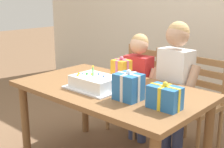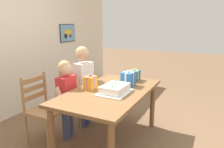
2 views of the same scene
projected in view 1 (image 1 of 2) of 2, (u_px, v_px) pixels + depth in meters
back_wall at (217, 8)px, 3.69m from camera, size 6.40×0.11×2.60m
dining_table at (110, 98)px, 2.48m from camera, size 1.56×0.90×0.74m
birthday_cake at (95, 83)px, 2.41m from camera, size 0.44×0.34×0.19m
gift_box_red_large at (165, 97)px, 1.99m from camera, size 0.22×0.14×0.19m
gift_box_beside_cake at (128, 87)px, 2.15m from camera, size 0.19×0.16×0.22m
gift_box_corner_small at (121, 70)px, 2.66m from camera, size 0.15×0.13×0.21m
chair_left at (135, 88)px, 3.33m from camera, size 0.43×0.43×0.92m
chair_right at (196, 104)px, 2.86m from camera, size 0.46×0.46×0.92m
child_older at (175, 77)px, 2.70m from camera, size 0.47×0.28×1.25m
child_younger at (138, 78)px, 2.99m from camera, size 0.40×0.23×1.11m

